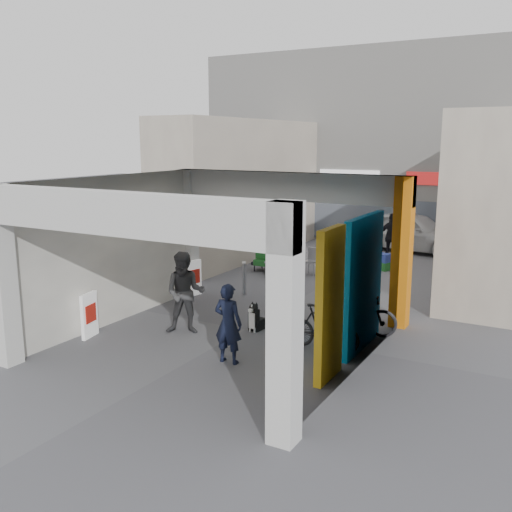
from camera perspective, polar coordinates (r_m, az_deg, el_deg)
The scene contains 21 objects.
ground at distance 13.24m, azimuth -1.08°, elevation -7.37°, with size 90.00×90.00×0.00m, color #535458.
arcade_canopy at distance 11.71m, azimuth -0.89°, elevation 1.76°, with size 6.40×6.45×6.40m.
far_building at distance 25.58m, azimuth 15.26°, elevation 10.51°, with size 18.00×4.08×8.00m.
plaza_bldg_left at distance 21.34m, azimuth -1.32°, elevation 6.76°, with size 2.00×9.00×5.00m, color #BFB29E.
plaza_bldg_right at distance 18.46m, azimuth 23.57°, elevation 5.04°, with size 2.00×9.00×5.00m, color #BFB29E.
bollard_left at distance 15.98m, azimuth -1.21°, elevation -2.30°, with size 0.09×0.09×0.93m, color #919499.
bollard_center at distance 15.27m, azimuth 3.36°, elevation -3.14°, with size 0.09×0.09×0.84m, color #919499.
bollard_right at distance 14.34m, azimuth 9.24°, elevation -3.96°, with size 0.09×0.09×0.98m, color #919499.
advert_board_near at distance 13.14m, azimuth -16.32°, elevation -5.68°, with size 0.20×0.55×1.00m.
advert_board_far at distance 15.99m, azimuth -6.29°, elevation -2.20°, with size 0.21×0.55×1.00m.
cafe_set at distance 18.52m, azimuth 3.56°, elevation -0.87°, with size 1.44×1.17×0.87m.
produce_stand at distance 18.83m, azimuth 1.60°, elevation -0.60°, with size 1.24×0.67×0.82m.
crate_stack at distance 19.52m, azimuth 12.57°, elevation -0.57°, with size 0.54×0.47×0.56m.
border_collie at distance 13.09m, azimuth -0.09°, elevation -6.32°, with size 0.26×0.50×0.70m.
man_with_dog at distance 11.13m, azimuth -2.80°, elevation -6.76°, with size 0.58×0.38×1.60m, color black.
man_back_turned at distance 12.87m, azimuth -7.10°, elevation -3.68°, with size 0.91×0.71×1.86m, color #37383A.
man_elderly at distance 13.12m, azimuth 8.37°, elevation -3.70°, with size 0.85×0.55×1.74m, color #547AA3.
man_crates at distance 20.99m, azimuth 13.44°, elevation 1.85°, with size 1.01×0.42×1.72m, color black.
bicycle_front at distance 12.98m, azimuth 9.89°, elevation -5.66°, with size 0.65×1.86×0.98m, color black.
bicycle_rear at distance 11.94m, azimuth 6.65°, elevation -7.15°, with size 0.45×1.60×0.96m, color black.
white_van at distance 23.06m, azimuth 15.39°, elevation 2.37°, with size 1.81×4.50×1.53m, color silver.
Camera 1 is at (6.36, -10.78, 4.30)m, focal length 40.00 mm.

